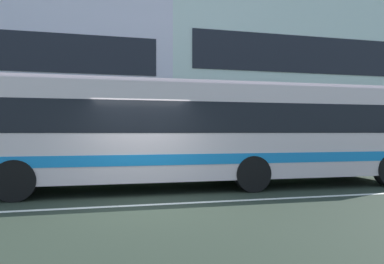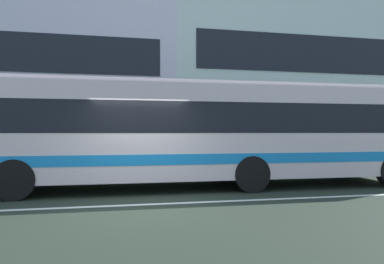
% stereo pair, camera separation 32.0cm
% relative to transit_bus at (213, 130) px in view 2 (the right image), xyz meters
% --- Properties ---
extents(ground_plane, '(160.00, 160.00, 0.00)m').
position_rel_transit_bus_xyz_m(ground_plane, '(-2.26, -2.25, -1.70)').
color(ground_plane, '#242F24').
extents(lane_centre_line, '(60.00, 0.16, 0.01)m').
position_rel_transit_bus_xyz_m(lane_centre_line, '(-2.26, -2.25, -1.70)').
color(lane_centre_line, silver).
rests_on(lane_centre_line, ground_plane).
extents(hedge_row_far, '(22.64, 1.10, 1.02)m').
position_rel_transit_bus_xyz_m(hedge_row_far, '(-4.32, 3.55, -1.19)').
color(hedge_row_far, '#195323').
rests_on(hedge_row_far, ground_plane).
extents(apartment_block_right, '(24.99, 10.75, 10.26)m').
position_rel_transit_bus_xyz_m(apartment_block_right, '(12.48, 12.37, 3.43)').
color(apartment_block_right, silver).
rests_on(apartment_block_right, ground_plane).
extents(transit_bus, '(12.54, 2.80, 3.08)m').
position_rel_transit_bus_xyz_m(transit_bus, '(0.00, 0.00, 0.00)').
color(transit_bus, silver).
rests_on(transit_bus, ground_plane).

